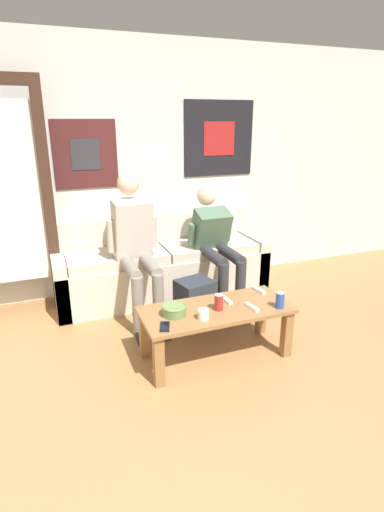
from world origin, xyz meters
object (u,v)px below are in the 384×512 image
person_seated_adult (135,242)px  drink_can_blue (280,300)px  coffee_table (216,317)px  game_controller_near_right (259,290)px  couch (162,267)px  game_controller_near_left (226,300)px  pillar_candle (203,314)px  game_controller_far_center (252,307)px  cell_phone (165,327)px  backpack (195,302)px  person_seated_teen (216,242)px  drink_can_red (219,302)px  ceramic_bowl (174,310)px

person_seated_adult → drink_can_blue: size_ratio=10.73×
coffee_table → game_controller_near_right: size_ratio=7.87×
coffee_table → couch: bearing=91.4°
game_controller_near_left → game_controller_near_right: 0.35m
couch → pillar_candle: (-0.13, -1.42, 0.16)m
game_controller_near_left → game_controller_far_center: same height
coffee_table → cell_phone: cell_phone is taller
backpack → person_seated_teen: bearing=44.5°
drink_can_blue → cell_phone: size_ratio=0.83×
game_controller_near_left → cell_phone: 0.62m
couch → game_controller_near_left: (0.16, -1.21, 0.13)m
drink_can_red → game_controller_near_right: drink_can_red is taller
backpack → game_controller_far_center: game_controller_far_center is taller
pillar_candle → game_controller_far_center: size_ratio=0.58×
game_controller_near_right → drink_can_red: bearing=-158.1°
pillar_candle → game_controller_near_right: pillar_candle is taller
person_seated_teen → drink_can_red: bearing=-113.1°
ceramic_bowl → game_controller_near_left: 0.46m
drink_can_blue → game_controller_near_left: 0.42m
drink_can_red → cell_phone: size_ratio=0.83×
game_controller_near_right → backpack: bearing=133.0°
drink_can_blue → game_controller_near_right: (0.01, 0.32, -0.05)m
backpack → couch: bearing=97.5°
couch → person_seated_adult: person_seated_adult is taller
pillar_candle → cell_phone: 0.30m
couch → person_seated_teen: size_ratio=1.92×
person_seated_adult → coffee_table: bearing=-66.9°
game_controller_far_center → cell_phone: 0.71m
couch → pillar_candle: size_ratio=25.90×
person_seated_teen → game_controller_near_left: 0.92m
person_seated_adult → cell_phone: (-0.06, -1.06, -0.30)m
couch → game_controller_far_center: bearing=-78.5°
person_seated_teen → backpack: person_seated_teen is taller
coffee_table → pillar_candle: bearing=-142.0°
pillar_candle → game_controller_near_right: (0.62, 0.28, -0.02)m
drink_can_red → game_controller_near_left: drink_can_red is taller
coffee_table → drink_can_red: drink_can_red is taller
person_seated_teen → drink_can_blue: (0.04, -1.10, -0.16)m
coffee_table → ceramic_bowl: 0.36m
drink_can_red → game_controller_near_right: bearing=21.9°
backpack → game_controller_far_center: size_ratio=2.74×
drink_can_red → game_controller_near_left: 0.17m
pillar_candle → backpack: bearing=72.7°
person_seated_teen → game_controller_near_right: size_ratio=7.79×
couch → game_controller_near_right: couch is taller
game_controller_near_left → person_seated_adult: bearing=121.6°
ceramic_bowl → pillar_candle: bearing=-37.2°
coffee_table → pillar_candle: (-0.16, -0.12, 0.11)m
ceramic_bowl → cell_phone: bearing=-128.8°
coffee_table → cell_phone: (-0.45, -0.14, 0.08)m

